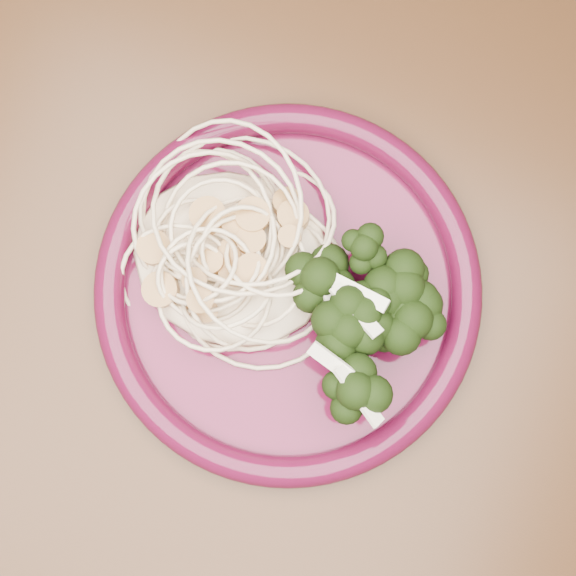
% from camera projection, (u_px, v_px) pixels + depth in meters
% --- Properties ---
extents(dining_table, '(1.20, 0.80, 0.75)m').
position_uv_depth(dining_table, '(218.00, 233.00, 0.72)').
color(dining_table, '#472814').
rests_on(dining_table, ground).
extents(dinner_plate, '(0.33, 0.33, 0.02)m').
position_uv_depth(dinner_plate, '(288.00, 290.00, 0.60)').
color(dinner_plate, '#520D28').
rests_on(dinner_plate, dining_table).
extents(spaghetti_pile, '(0.17, 0.15, 0.03)m').
position_uv_depth(spaghetti_pile, '(231.00, 255.00, 0.59)').
color(spaghetti_pile, beige).
rests_on(spaghetti_pile, dinner_plate).
extents(scallop_cluster, '(0.14, 0.14, 0.04)m').
position_uv_depth(scallop_cluster, '(228.00, 245.00, 0.55)').
color(scallop_cluster, tan).
rests_on(scallop_cluster, spaghetti_pile).
extents(broccoli_pile, '(0.12, 0.17, 0.06)m').
position_uv_depth(broccoli_pile, '(359.00, 325.00, 0.57)').
color(broccoli_pile, black).
rests_on(broccoli_pile, dinner_plate).
extents(onion_garnish, '(0.08, 0.11, 0.05)m').
position_uv_depth(onion_garnish, '(364.00, 320.00, 0.54)').
color(onion_garnish, white).
rests_on(onion_garnish, broccoli_pile).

